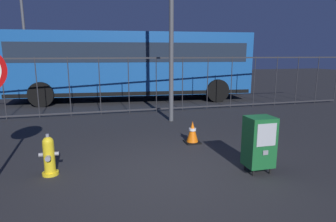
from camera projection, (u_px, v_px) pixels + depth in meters
name	position (u px, v px, depth m)	size (l,w,h in m)	color
ground_plane	(169.00, 175.00, 5.01)	(60.00, 60.00, 0.00)	#262628
fire_hydrant	(49.00, 156.00, 4.94)	(0.33, 0.31, 0.75)	yellow
newspaper_box_primary	(259.00, 142.00, 5.02)	(0.48, 0.42, 1.02)	black
traffic_cone	(192.00, 132.00, 6.76)	(0.36, 0.36, 0.53)	black
fence_barrier	(129.00, 85.00, 10.02)	(18.03, 0.04, 2.00)	#2D2D33
bus_near	(132.00, 62.00, 12.86)	(10.69, 3.57, 3.00)	#19519E
street_light_near_left	(22.00, 8.00, 13.85)	(0.32, 0.32, 7.46)	#4C4F54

